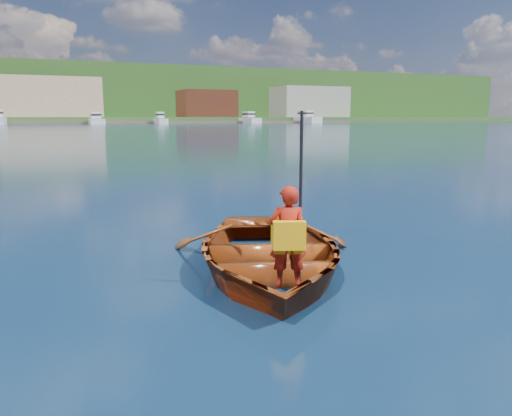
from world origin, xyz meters
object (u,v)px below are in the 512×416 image
Objects in this scene: child_paddler at (288,236)px; dock at (107,123)px; marina_yachts at (123,119)px; rowboat at (267,253)px.

child_paddler is 0.01× the size of dock.
marina_yachts reaches higher than child_paddler.
rowboat is 0.03× the size of dock.
child_paddler is 0.01× the size of marina_yachts.
rowboat is at bearing -96.12° from marina_yachts.
marina_yachts is at bearing 83.86° from child_paddler.
child_paddler reaches higher than rowboat.
rowboat is 2.34× the size of child_paddler.
rowboat is at bearing 80.97° from child_paddler.
child_paddler is at bearing -96.14° from marina_yachts.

